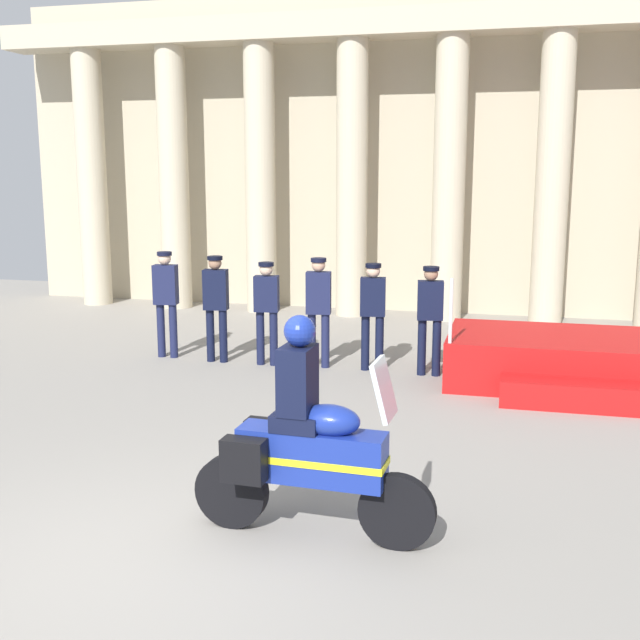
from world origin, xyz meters
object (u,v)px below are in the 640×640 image
Objects in this scene: officer_in_row_2 at (267,305)px; officer_in_row_5 at (430,312)px; officer_in_row_0 at (166,295)px; officer_in_row_1 at (216,300)px; officer_in_row_3 at (319,303)px; reviewing_stand at (571,362)px; officer_in_row_4 at (373,308)px; motorcycle_with_rider at (304,446)px.

officer_in_row_5 reaches higher than officer_in_row_2.
officer_in_row_0 is 0.92m from officer_in_row_1.
officer_in_row_2 is 0.99× the size of officer_in_row_5.
officer_in_row_0 is 2.59m from officer_in_row_3.
officer_in_row_1 is 1.04× the size of officer_in_row_5.
reviewing_stand is 6.39m from officer_in_row_0.
reviewing_stand is at bearing 170.80° from officer_in_row_2.
reviewing_stand is 2.09× the size of officer_in_row_4.
reviewing_stand is 2.12× the size of officer_in_row_2.
officer_in_row_2 is at bearing 168.59° from officer_in_row_0.
officer_in_row_5 is (2.56, -0.02, 0.01)m from officer_in_row_2.
officer_in_row_0 is 4.32m from officer_in_row_5.
officer_in_row_0 is at bearing 126.89° from motorcycle_with_rider.
officer_in_row_4 is at bearing 97.12° from motorcycle_with_rider.
motorcycle_with_rider is at bearing 102.78° from officer_in_row_2.
officer_in_row_3 reaches higher than officer_in_row_2.
reviewing_stand is at bearing 169.63° from officer_in_row_3.
officer_in_row_2 is at bearing 113.41° from motorcycle_with_rider.
officer_in_row_0 reaches higher than reviewing_stand.
officer_in_row_4 reaches higher than officer_in_row_5.
officer_in_row_3 reaches higher than officer_in_row_4.
officer_in_row_1 is (-5.44, 0.09, 0.67)m from reviewing_stand.
officer_in_row_4 is at bearing 171.91° from officer_in_row_3.
officer_in_row_5 is at bearing 171.35° from officer_in_row_2.
officer_in_row_3 reaches higher than officer_in_row_5.
officer_in_row_0 is 1.02× the size of officer_in_row_1.
officer_in_row_2 is at bearing 178.92° from reviewing_stand.
motorcycle_with_rider is (-0.43, -5.57, -0.18)m from officer_in_row_5.
officer_in_row_4 is 0.89m from officer_in_row_5.
reviewing_stand is 3.83m from officer_in_row_3.
officer_in_row_1 is at bearing -8.23° from officer_in_row_2.
officer_in_row_1 is 6.35m from motorcycle_with_rider.
officer_in_row_3 is 0.82× the size of motorcycle_with_rider.
officer_in_row_5 is (0.88, -0.09, -0.01)m from officer_in_row_4.
officer_in_row_1 is 1.68m from officer_in_row_3.
reviewing_stand is at bearing 168.96° from officer_in_row_4.
officer_in_row_4 reaches higher than officer_in_row_2.
officer_in_row_3 is 1.74m from officer_in_row_5.
officer_in_row_2 is 0.78× the size of motorcycle_with_rider.
officer_in_row_0 is 1.06× the size of officer_in_row_5.
officer_in_row_0 is at bearing -11.41° from officer_in_row_2.
officer_in_row_3 reaches higher than reviewing_stand.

